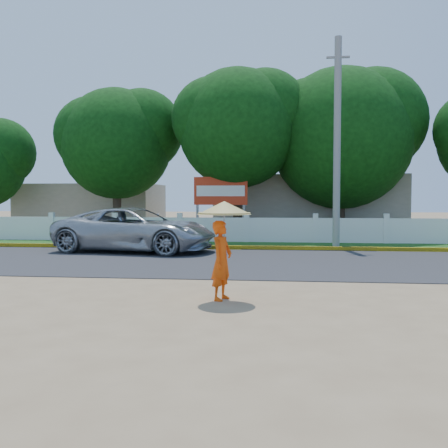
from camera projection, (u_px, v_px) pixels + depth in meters
name	position (u px, v px, depth m)	size (l,w,h in m)	color
ground	(214.00, 288.00, 10.95)	(120.00, 120.00, 0.00)	#9E8460
road	(233.00, 261.00, 15.41)	(60.00, 7.00, 0.02)	#38383A
grass_verge	(244.00, 245.00, 20.62)	(60.00, 3.50, 0.03)	#2D601E
curb	(241.00, 248.00, 18.93)	(40.00, 0.18, 0.16)	yellow
fence	(247.00, 230.00, 22.04)	(40.00, 0.10, 1.10)	silver
building_near	(307.00, 204.00, 28.41)	(10.00, 6.00, 3.20)	#B7AD99
building_far	(93.00, 207.00, 30.82)	(8.00, 5.00, 2.80)	#B7AD99
utility_pole	(337.00, 143.00, 19.64)	(0.28, 0.28, 8.27)	gray
vehicle	(136.00, 230.00, 18.20)	(2.69, 5.84, 1.62)	#A3A7AB
monk_with_parasol	(223.00, 236.00, 9.59)	(1.05, 1.05, 1.91)	#D9470B
billboard	(221.00, 194.00, 23.18)	(2.50, 0.13, 2.95)	gray
tree_row	(335.00, 135.00, 24.28)	(35.27, 7.52, 9.23)	#473828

